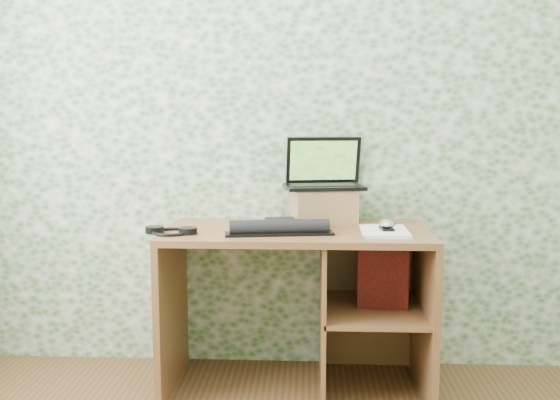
# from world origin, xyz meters

# --- Properties ---
(wall_back) EXTENTS (3.50, 0.00, 3.50)m
(wall_back) POSITION_xyz_m (0.00, 1.75, 1.30)
(wall_back) COLOR silver
(wall_back) RESTS_ON ground
(desk) EXTENTS (1.20, 0.60, 0.75)m
(desk) POSITION_xyz_m (0.08, 1.47, 0.48)
(desk) COLOR brown
(desk) RESTS_ON floor
(riser) EXTENTS (0.32, 0.28, 0.17)m
(riser) POSITION_xyz_m (0.12, 1.58, 0.84)
(riser) COLOR olive
(riser) RESTS_ON desk
(laptop) EXTENTS (0.40, 0.31, 0.24)m
(laptop) POSITION_xyz_m (0.12, 1.62, 0.98)
(laptop) COLOR black
(laptop) RESTS_ON riser
(keyboard) EXTENTS (0.48, 0.30, 0.07)m
(keyboard) POSITION_xyz_m (-0.07, 1.37, 0.77)
(keyboard) COLOR black
(keyboard) RESTS_ON desk
(headphones) EXTENTS (0.23, 0.19, 0.03)m
(headphones) POSITION_xyz_m (-0.55, 1.31, 0.76)
(headphones) COLOR black
(headphones) RESTS_ON desk
(notepad) EXTENTS (0.21, 0.30, 0.01)m
(notepad) POSITION_xyz_m (0.39, 1.38, 0.76)
(notepad) COLOR white
(notepad) RESTS_ON desk
(mouse) EXTENTS (0.07, 0.11, 0.03)m
(mouse) POSITION_xyz_m (0.40, 1.38, 0.78)
(mouse) COLOR #BBBBBD
(mouse) RESTS_ON notepad
(pen) EXTENTS (0.05, 0.12, 0.01)m
(pen) POSITION_xyz_m (0.43, 1.45, 0.77)
(pen) COLOR black
(pen) RESTS_ON notepad
(red_box) EXTENTS (0.23, 0.09, 0.27)m
(red_box) POSITION_xyz_m (0.39, 1.44, 0.53)
(red_box) COLOR maroon
(red_box) RESTS_ON desk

